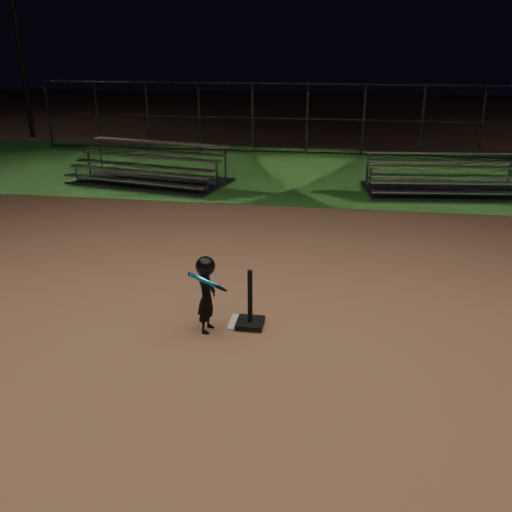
{
  "coord_description": "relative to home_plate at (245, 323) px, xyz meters",
  "views": [
    {
      "loc": [
        1.18,
        -6.61,
        3.71
      ],
      "look_at": [
        0.0,
        1.0,
        0.65
      ],
      "focal_mm": 37.25,
      "sensor_mm": 36.0,
      "label": 1
    }
  ],
  "objects": [
    {
      "name": "grass_strip",
      "position": [
        0.0,
        10.0,
        -0.01
      ],
      "size": [
        60.0,
        8.0,
        0.01
      ],
      "primitive_type": "cube",
      "color": "#23541B",
      "rests_on": "ground"
    },
    {
      "name": "light_pole_left",
      "position": [
        -12.0,
        14.94,
        4.93
      ],
      "size": [
        0.9,
        0.53,
        8.3
      ],
      "color": "#2D2D30",
      "rests_on": "ground"
    },
    {
      "name": "backstop_fence",
      "position": [
        0.0,
        13.0,
        1.24
      ],
      "size": [
        20.08,
        0.08,
        2.5
      ],
      "color": "#38383D",
      "rests_on": "ground"
    },
    {
      "name": "bleacher_left",
      "position": [
        -4.18,
        7.86,
        0.21
      ],
      "size": [
        4.76,
        3.03,
        1.08
      ],
      "rotation": [
        0.0,
        0.0,
        -0.21
      ],
      "color": "#A4A4A9",
      "rests_on": "ground"
    },
    {
      "name": "home_plate",
      "position": [
        0.0,
        0.0,
        0.0
      ],
      "size": [
        0.45,
        0.45,
        0.02
      ],
      "primitive_type": "cube",
      "color": "beige",
      "rests_on": "ground"
    },
    {
      "name": "child_batter",
      "position": [
        -0.49,
        -0.27,
        0.58
      ],
      "size": [
        0.45,
        0.56,
        1.11
      ],
      "rotation": [
        0.0,
        0.0,
        1.47
      ],
      "color": "black",
      "rests_on": "ground"
    },
    {
      "name": "ground",
      "position": [
        0.0,
        0.0,
        -0.01
      ],
      "size": [
        80.0,
        80.0,
        0.0
      ],
      "primitive_type": "plane",
      "color": "#986445",
      "rests_on": "ground"
    },
    {
      "name": "batting_tee",
      "position": [
        0.08,
        -0.06,
        0.17
      ],
      "size": [
        0.38,
        0.38,
        0.83
      ],
      "color": "black",
      "rests_on": "home_plate"
    },
    {
      "name": "bleacher_right",
      "position": [
        4.01,
        7.98,
        0.19
      ],
      "size": [
        4.26,
        2.42,
        1.0
      ],
      "rotation": [
        0.0,
        0.0,
        0.11
      ],
      "color": "silver",
      "rests_on": "ground"
    }
  ]
}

